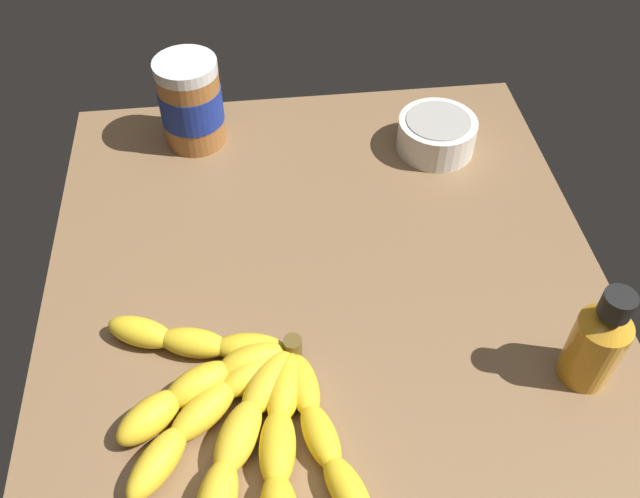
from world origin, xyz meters
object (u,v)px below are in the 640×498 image
object	(u,v)px
banana_bunch	(239,411)
small_bowl	(437,134)
honey_bottle	(598,341)
peanut_butter_jar	(191,103)

from	to	relation	value
banana_bunch	small_bowl	world-z (taller)	small_bowl
honey_bottle	small_bowl	size ratio (longest dim) A/B	1.20
honey_bottle	small_bowl	world-z (taller)	honey_bottle
banana_bunch	honey_bottle	xyz separation A→B (cm)	(1.32, -36.21, 4.03)
peanut_butter_jar	honey_bottle	distance (cm)	60.03
honey_bottle	small_bowl	xyz separation A→B (cm)	(38.07, 7.16, -3.20)
banana_bunch	honey_bottle	size ratio (longest dim) A/B	2.20
banana_bunch	honey_bottle	distance (cm)	36.46
small_bowl	peanut_butter_jar	bearing A→B (deg)	79.89
peanut_butter_jar	small_bowl	bearing A→B (deg)	-100.11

